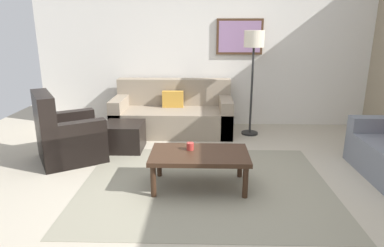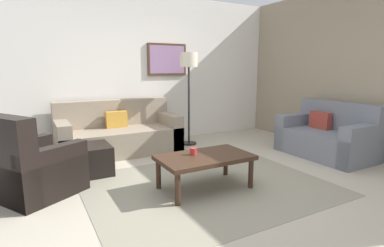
{
  "view_description": "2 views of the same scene",
  "coord_description": "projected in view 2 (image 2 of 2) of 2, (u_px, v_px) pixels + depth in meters",
  "views": [
    {
      "loc": [
        -0.06,
        -3.58,
        1.77
      ],
      "look_at": [
        -0.16,
        0.25,
        0.66
      ],
      "focal_mm": 31.5,
      "sensor_mm": 36.0,
      "label": 1
    },
    {
      "loc": [
        -1.85,
        -2.97,
        1.43
      ],
      "look_at": [
        0.05,
        0.47,
        0.7
      ],
      "focal_mm": 28.05,
      "sensor_mm": 36.0,
      "label": 2
    }
  ],
  "objects": [
    {
      "name": "ground_plane",
      "position": [
        207.0,
        186.0,
        3.7
      ],
      "size": [
        8.0,
        8.0,
        0.0
      ],
      "primitive_type": "plane",
      "color": "#B2A893"
    },
    {
      "name": "armchair_leather",
      "position": [
        30.0,
        170.0,
        3.35
      ],
      "size": [
        1.1,
        1.1,
        0.95
      ],
      "color": "black",
      "rests_on": "ground_plane"
    },
    {
      "name": "couch_main",
      "position": [
        118.0,
        135.0,
        5.18
      ],
      "size": [
        1.99,
        0.94,
        0.88
      ],
      "color": "gray",
      "rests_on": "ground_plane"
    },
    {
      "name": "framed_artwork",
      "position": [
        167.0,
        60.0,
        5.86
      ],
      "size": [
        0.81,
        0.04,
        0.61
      ],
      "color": "#472D1C"
    },
    {
      "name": "cup",
      "position": [
        193.0,
        151.0,
        3.57
      ],
      "size": [
        0.08,
        0.08,
        0.08
      ],
      "primitive_type": "cylinder",
      "color": "#B2332D",
      "rests_on": "coffee_table"
    },
    {
      "name": "couch_loveseat",
      "position": [
        329.0,
        137.0,
        4.95
      ],
      "size": [
        0.86,
        1.43,
        0.88
      ],
      "color": "slate",
      "rests_on": "ground_plane"
    },
    {
      "name": "stone_feature_panel",
      "position": [
        365.0,
        70.0,
        4.87
      ],
      "size": [
        0.12,
        5.2,
        2.8
      ],
      "primitive_type": "cube",
      "color": "gray",
      "rests_on": "ground_plane"
    },
    {
      "name": "ottoman",
      "position": [
        89.0,
        160.0,
        4.07
      ],
      "size": [
        0.56,
        0.56,
        0.4
      ],
      "primitive_type": "cube",
      "color": "black",
      "rests_on": "ground_plane"
    },
    {
      "name": "coffee_table",
      "position": [
        205.0,
        160.0,
        3.56
      ],
      "size": [
        1.1,
        0.64,
        0.41
      ],
      "color": "#382316",
      "rests_on": "ground_plane"
    },
    {
      "name": "rear_partition",
      "position": [
        136.0,
        70.0,
        5.68
      ],
      "size": [
        6.0,
        0.12,
        2.8
      ],
      "primitive_type": "cube",
      "color": "silver",
      "rests_on": "ground_plane"
    },
    {
      "name": "lamp_standing",
      "position": [
        189.0,
        69.0,
        5.47
      ],
      "size": [
        0.32,
        0.32,
        1.71
      ],
      "color": "black",
      "rests_on": "ground_plane"
    },
    {
      "name": "area_rug",
      "position": [
        207.0,
        185.0,
        3.7
      ],
      "size": [
        2.85,
        2.26,
        0.01
      ],
      "primitive_type": "cube",
      "color": "gray",
      "rests_on": "ground_plane"
    }
  ]
}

